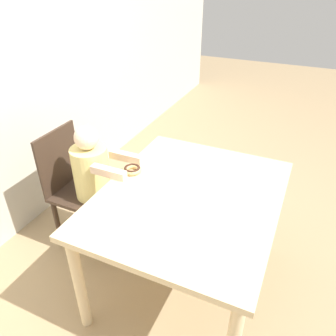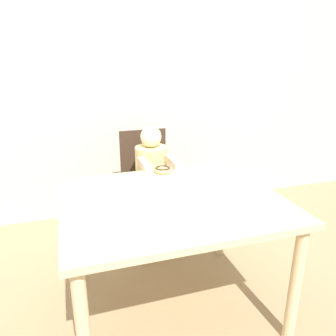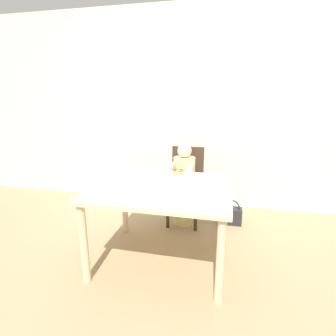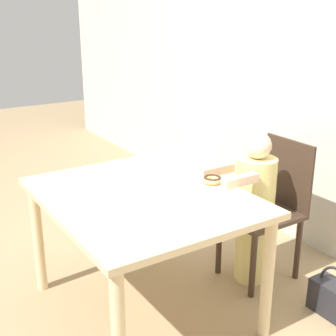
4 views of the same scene
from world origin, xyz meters
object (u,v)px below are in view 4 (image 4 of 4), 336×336
(child_figure, at_px, (253,209))
(handbag, at_px, (334,298))
(chair, at_px, (269,209))
(donut, at_px, (212,180))

(child_figure, height_order, handbag, child_figure)
(chair, relative_size, child_figure, 0.91)
(chair, relative_size, handbag, 2.95)
(donut, bearing_deg, chair, 89.18)
(chair, height_order, handbag, chair)
(chair, distance_m, child_figure, 0.13)
(child_figure, distance_m, donut, 0.40)
(chair, distance_m, handbag, 0.63)
(child_figure, xyz_separation_m, handbag, (0.53, 0.14, -0.37))
(handbag, bearing_deg, child_figure, -165.20)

